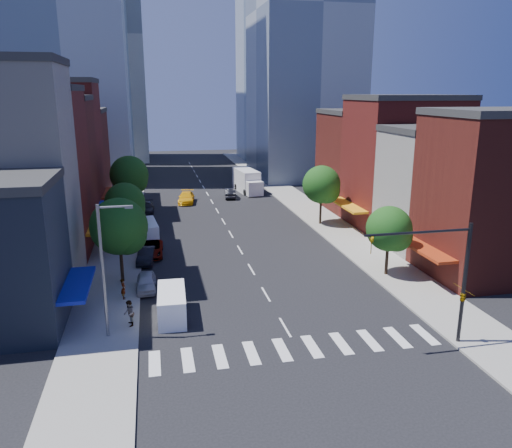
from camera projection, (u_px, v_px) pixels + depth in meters
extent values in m
plane|color=black|center=(285.00, 327.00, 34.86)|extent=(220.00, 220.00, 0.00)
cube|color=gray|center=(125.00, 208.00, 70.19)|extent=(5.00, 120.00, 0.15)
cube|color=gray|center=(296.00, 200.00, 75.15)|extent=(5.00, 120.00, 0.15)
cube|color=silver|center=(297.00, 348.00, 32.02)|extent=(19.00, 3.00, 0.01)
cube|color=maroon|center=(20.00, 177.00, 48.02)|extent=(12.00, 9.00, 16.00)
cube|color=#521A14|center=(39.00, 169.00, 56.18)|extent=(12.00, 8.00, 15.00)
cube|color=maroon|center=(52.00, 152.00, 63.96)|extent=(12.00, 9.00, 17.00)
cube|color=#521A14|center=(65.00, 158.00, 73.46)|extent=(12.00, 10.00, 13.00)
cube|color=#521A14|center=(500.00, 198.00, 43.38)|extent=(12.00, 9.00, 14.00)
cube|color=#B7B2A8|center=(444.00, 191.00, 51.67)|extent=(12.00, 8.00, 12.00)
cube|color=maroon|center=(403.00, 164.00, 59.80)|extent=(12.00, 10.00, 15.00)
cube|color=#521A14|center=(368.00, 162.00, 69.51)|extent=(12.00, 10.00, 13.00)
cube|color=#9EA5AD|center=(305.00, 11.00, 89.75)|extent=(18.00, 20.00, 60.00)
cube|color=#9EA5AD|center=(103.00, 37.00, 113.92)|extent=(18.00, 18.00, 56.00)
cylinder|color=black|center=(464.00, 284.00, 31.62)|extent=(0.24, 0.24, 8.00)
cylinder|color=black|center=(419.00, 232.00, 30.00)|extent=(7.00, 0.16, 0.16)
imported|color=gold|center=(372.00, 245.00, 29.56)|extent=(0.22, 0.18, 1.10)
imported|color=gold|center=(463.00, 296.00, 31.83)|extent=(0.48, 2.24, 0.90)
cylinder|color=slate|center=(103.00, 272.00, 32.23)|extent=(0.20, 0.20, 9.00)
cylinder|color=slate|center=(114.00, 207.00, 31.32)|extent=(2.00, 0.14, 0.14)
cube|color=slate|center=(129.00, 207.00, 31.51)|extent=(0.50, 0.25, 0.18)
cylinder|color=black|center=(121.00, 260.00, 42.44)|extent=(0.28, 0.28, 3.92)
sphere|color=#144614|center=(119.00, 226.00, 41.68)|extent=(4.80, 4.80, 4.80)
sphere|color=#144614|center=(127.00, 235.00, 41.70)|extent=(3.36, 3.36, 3.36)
cylinder|color=black|center=(127.00, 228.00, 52.87)|extent=(0.28, 0.28, 3.64)
sphere|color=#144614|center=(125.00, 203.00, 52.17)|extent=(4.20, 4.20, 4.20)
sphere|color=#144614|center=(131.00, 209.00, 52.18)|extent=(2.94, 2.94, 2.94)
cylinder|color=black|center=(131.00, 198.00, 66.04)|extent=(0.28, 0.28, 4.20)
sphere|color=#144614|center=(129.00, 175.00, 65.23)|extent=(5.00, 5.00, 5.00)
sphere|color=#144614|center=(134.00, 181.00, 65.26)|extent=(3.50, 3.50, 3.50)
cylinder|color=black|center=(387.00, 256.00, 44.24)|extent=(0.28, 0.28, 3.36)
sphere|color=#144614|center=(389.00, 229.00, 43.59)|extent=(4.00, 4.00, 4.00)
sphere|color=#144614|center=(396.00, 236.00, 43.58)|extent=(2.80, 2.80, 2.80)
cylinder|color=black|center=(321.00, 208.00, 61.19)|extent=(0.28, 0.28, 3.92)
sphere|color=#144614|center=(321.00, 184.00, 60.43)|extent=(4.60, 4.60, 4.60)
sphere|color=#144614|center=(327.00, 190.00, 60.45)|extent=(3.22, 3.22, 3.22)
imported|color=silver|center=(146.00, 282.00, 41.26)|extent=(1.66, 4.03, 1.36)
imported|color=black|center=(146.00, 255.00, 47.92)|extent=(1.96, 4.39, 1.40)
imported|color=#999999|center=(151.00, 249.00, 49.88)|extent=(2.50, 5.10, 1.39)
imported|color=black|center=(147.00, 208.00, 67.62)|extent=(2.09, 4.82, 1.38)
cube|color=white|center=(172.00, 304.00, 36.14)|extent=(2.12, 4.95, 2.05)
cube|color=black|center=(172.00, 311.00, 34.30)|extent=(1.84, 1.04, 0.88)
cylinder|color=black|center=(160.00, 324.00, 34.59)|extent=(0.27, 0.75, 0.74)
cylinder|color=black|center=(185.00, 322.00, 34.88)|extent=(0.27, 0.75, 0.74)
cylinder|color=black|center=(160.00, 305.00, 37.75)|extent=(0.27, 0.75, 0.74)
cylinder|color=black|center=(184.00, 303.00, 38.05)|extent=(0.27, 0.75, 0.74)
cube|color=white|center=(146.00, 232.00, 54.27)|extent=(2.75, 5.68, 2.30)
cube|color=black|center=(148.00, 234.00, 52.26)|extent=(2.13, 1.30, 0.99)
cylinder|color=black|center=(139.00, 244.00, 52.46)|extent=(0.36, 0.86, 0.83)
cylinder|color=black|center=(158.00, 243.00, 53.04)|extent=(0.36, 0.86, 0.83)
cylinder|color=black|center=(136.00, 235.00, 55.89)|extent=(0.36, 0.86, 0.83)
cylinder|color=black|center=(154.00, 234.00, 56.47)|extent=(0.36, 0.86, 0.83)
imported|color=#FFB90D|center=(186.00, 198.00, 73.60)|extent=(2.93, 5.68, 1.57)
imported|color=black|center=(230.00, 193.00, 77.08)|extent=(2.07, 4.66, 1.49)
imported|color=#999999|center=(253.00, 185.00, 83.55)|extent=(2.44, 5.01, 1.65)
cube|color=white|center=(246.00, 180.00, 81.99)|extent=(3.49, 7.55, 3.59)
cube|color=white|center=(254.00, 188.00, 78.22)|extent=(2.68, 2.28, 2.24)
cylinder|color=black|center=(245.00, 192.00, 78.86)|extent=(0.45, 1.04, 1.01)
cylinder|color=black|center=(260.00, 191.00, 79.60)|extent=(0.45, 1.04, 1.01)
cylinder|color=black|center=(236.00, 187.00, 83.49)|extent=(0.45, 1.04, 1.01)
cylinder|color=black|center=(250.00, 186.00, 84.24)|extent=(0.45, 1.04, 1.01)
imported|color=#999999|center=(123.00, 289.00, 39.13)|extent=(0.44, 0.63, 1.65)
imported|color=#999999|center=(129.00, 313.00, 34.54)|extent=(0.78, 0.96, 1.86)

